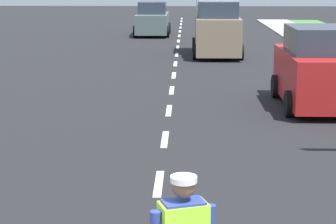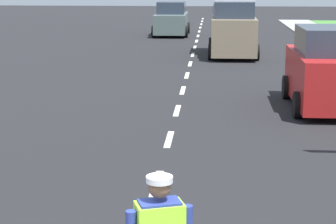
{
  "view_description": "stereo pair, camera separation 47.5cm",
  "coord_description": "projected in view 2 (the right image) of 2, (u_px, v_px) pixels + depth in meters",
  "views": [
    {
      "loc": [
        0.48,
        -4.67,
        3.55
      ],
      "look_at": [
        0.14,
        6.52,
        1.1
      ],
      "focal_mm": 67.1,
      "sensor_mm": 36.0,
      "label": 1
    },
    {
      "loc": [
        0.96,
        -4.64,
        3.55
      ],
      "look_at": [
        0.14,
        6.52,
        1.1
      ],
      "focal_mm": 67.1,
      "sensor_mm": 36.0,
      "label": 2
    }
  ],
  "objects": [
    {
      "name": "ground_plane",
      "position": [
        190.0,
        63.0,
        25.81
      ],
      "size": [
        96.0,
        96.0,
        0.0
      ],
      "primitive_type": "plane",
      "color": "black"
    },
    {
      "name": "car_parked_far",
      "position": [
        328.0,
        71.0,
        16.87
      ],
      "size": [
        2.06,
        4.15,
        2.21
      ],
      "color": "red",
      "rests_on": "ground"
    },
    {
      "name": "lane_center_line",
      "position": [
        194.0,
        51.0,
        29.9
      ],
      "size": [
        0.14,
        46.4,
        0.01
      ],
      "color": "silver",
      "rests_on": "ground"
    },
    {
      "name": "car_oncoming_third",
      "position": [
        171.0,
        20.0,
        37.46
      ],
      "size": [
        2.08,
        4.34,
        1.99
      ],
      "color": "slate",
      "rests_on": "ground"
    },
    {
      "name": "delivery_truck",
      "position": [
        233.0,
        19.0,
        27.92
      ],
      "size": [
        2.16,
        4.6,
        3.54
      ],
      "color": "gray",
      "rests_on": "ground"
    }
  ]
}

